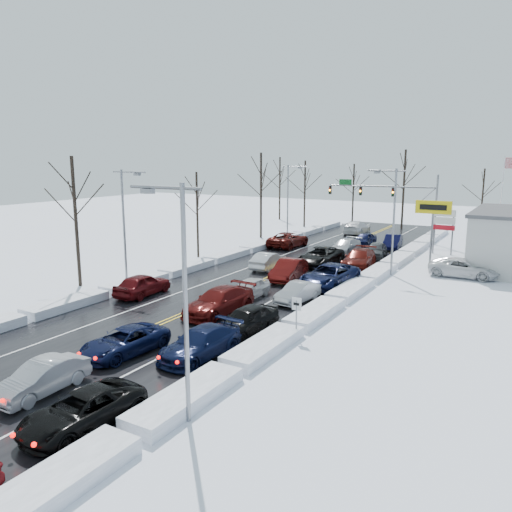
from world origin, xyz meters
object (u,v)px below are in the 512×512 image
Objects in this scene: tires_plus_sign at (433,212)px; flagpole at (503,194)px; oncoming_car_0 at (268,269)px; traffic_signal_mast at (392,195)px.

tires_plus_sign is 14.79m from flagpole.
flagpole is at bearing -128.76° from oncoming_car_0.
traffic_signal_mast is at bearing -106.43° from oncoming_car_0.
flagpole is (4.67, 14.01, 0.93)m from tires_plus_sign.
flagpole is (11.72, 2.01, 0.45)m from traffic_signal_mast.
traffic_signal_mast is 2.89× the size of oncoming_car_0.
oncoming_car_0 is (-12.24, -9.22, -4.99)m from tires_plus_sign.
traffic_signal_mast is 1.33× the size of flagpole.
oncoming_car_0 is at bearing -103.73° from traffic_signal_mast.
tires_plus_sign is 0.60× the size of flagpole.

